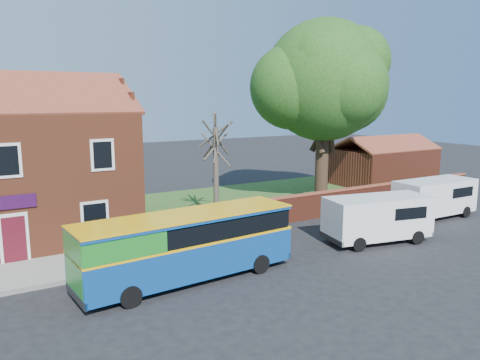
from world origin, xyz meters
TOP-DOWN VIEW (x-y plane):
  - ground at (0.00, 0.00)m, footprint 120.00×120.00m
  - pavement at (-7.00, 5.75)m, footprint 18.00×3.50m
  - kerb at (-7.00, 4.00)m, footprint 18.00×0.15m
  - grass_strip at (13.00, 13.00)m, footprint 26.00×12.00m
  - shop_building at (-7.02, 11.50)m, footprint 12.30×8.13m
  - boundary_wall at (13.00, 7.00)m, footprint 22.00×0.38m
  - outbuilding at (22.00, 13.00)m, footprint 8.20×5.06m
  - bus at (-1.54, 1.88)m, footprint 9.08×2.92m
  - van_near at (9.13, 1.66)m, footprint 5.63×3.12m
  - van_far at (15.93, 3.44)m, footprint 5.33×2.29m
  - large_tree at (12.55, 10.13)m, footprint 10.17×8.05m
  - bare_tree at (4.02, 9.44)m, footprint 2.28×2.71m

SIDE VIEW (x-z plane):
  - ground at x=0.00m, z-range 0.00..0.00m
  - grass_strip at x=13.00m, z-range 0.00..0.04m
  - pavement at x=-7.00m, z-range 0.00..0.12m
  - kerb at x=-7.00m, z-range 0.00..0.14m
  - boundary_wall at x=13.00m, z-range 0.01..1.61m
  - van_far at x=15.93m, z-range 0.14..2.47m
  - van_near at x=9.13m, z-range 0.14..2.47m
  - bus at x=-1.54m, z-range 0.19..2.92m
  - outbuilding at x=22.00m, z-range -0.48..3.69m
  - bare_tree at x=4.02m, z-range 0.08..6.15m
  - shop_building at x=-7.02m, z-range -1.84..8.66m
  - large_tree at x=12.55m, z-range 1.92..14.33m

